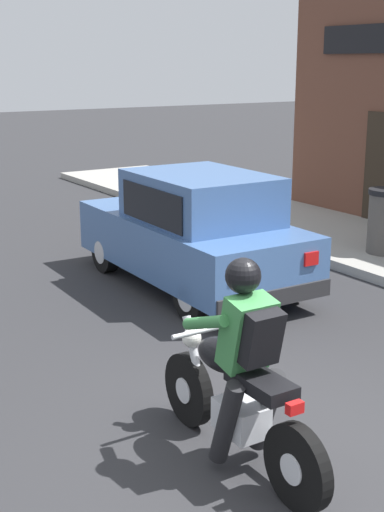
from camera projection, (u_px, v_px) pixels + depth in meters
name	position (u px, v px, depth m)	size (l,w,h in m)	color
ground_plane	(312.00, 461.00, 5.45)	(80.00, 80.00, 0.00)	#2B2B2D
motorcycle_with_rider	(240.00, 380.00, 5.26)	(0.56, 2.02, 1.62)	black
car_hatchback	(193.00, 232.00, 9.50)	(1.72, 3.82, 1.57)	black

